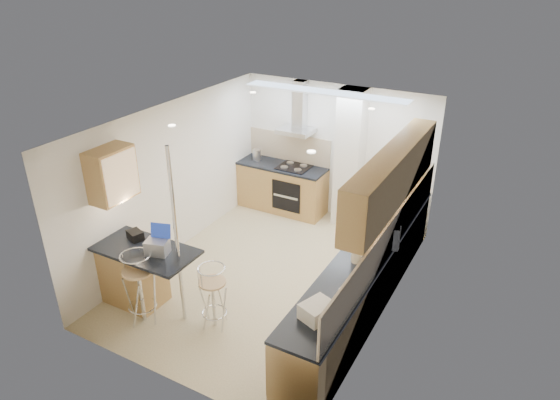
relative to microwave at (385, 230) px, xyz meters
The scene contains 16 objects.
ground 1.98m from the microwave, 167.69° to the right, with size 4.80×4.80×0.00m, color tan.
room_shell 1.37m from the microwave, behind, with size 3.64×4.84×2.51m.
right_counter 0.72m from the microwave, 107.82° to the right, with size 0.63×4.40×0.92m.
back_counter 3.16m from the microwave, 145.71° to the left, with size 1.70×0.63×0.92m.
peninsula 3.33m from the microwave, 146.65° to the right, with size 1.47×0.72×0.94m.
microwave is the anchor object (origin of this frame).
laptop 3.07m from the microwave, 144.05° to the right, with size 0.29×0.22×0.20m, color #9D9EA4.
bag 3.44m from the microwave, 151.04° to the right, with size 0.23×0.16×0.12m, color black.
bar_stool_near 3.39m from the microwave, 141.41° to the right, with size 0.43×0.43×1.05m, color tan, non-canonical shape.
bar_stool_end 2.49m from the microwave, 134.80° to the right, with size 0.38×0.38×0.92m, color tan, non-canonical shape.
jar_a 0.94m from the microwave, 85.20° to the left, with size 0.12×0.12×0.17m, color #EEE4CE.
jar_b 0.25m from the microwave, 97.59° to the left, with size 0.11×0.11×0.17m, color #EEE4CE.
jar_c 0.71m from the microwave, 101.62° to the right, with size 0.14×0.14×0.22m, color #C1B89A.
jar_d 1.52m from the microwave, 89.87° to the right, with size 0.10×0.10×0.14m, color white.
bread_bin 1.95m from the microwave, 93.37° to the right, with size 0.27×0.35×0.18m, color #EEE4CE.
kettle 3.58m from the microwave, 150.71° to the left, with size 0.16×0.16×0.21m, color silver.
Camera 1 is at (3.22, -5.57, 4.45)m, focal length 32.00 mm.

